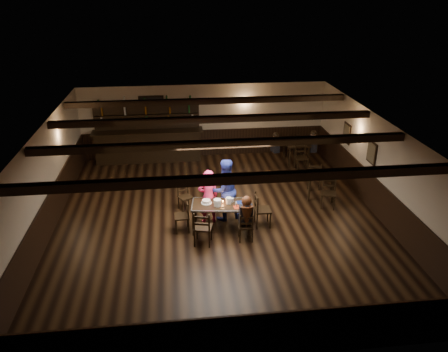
{
  "coord_description": "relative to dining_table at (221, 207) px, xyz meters",
  "views": [
    {
      "loc": [
        -1.11,
        -10.58,
        6.09
      ],
      "look_at": [
        0.17,
        0.2,
        1.23
      ],
      "focal_mm": 35.0,
      "sensor_mm": 36.0,
      "label": 1
    }
  ],
  "objects": [
    {
      "name": "chair_near_right",
      "position": [
        0.55,
        -0.66,
        -0.21
      ],
      "size": [
        0.39,
        0.37,
        0.79
      ],
      "color": "black",
      "rests_on": "ground"
    },
    {
      "name": "drink_glass",
      "position": [
        0.3,
        0.09,
        0.14
      ],
      "size": [
        0.07,
        0.07,
        0.11
      ],
      "primitive_type": "cylinder",
      "color": "silver",
      "rests_on": "dining_table"
    },
    {
      "name": "pepper_shaker",
      "position": [
        0.37,
        -0.17,
        0.12
      ],
      "size": [
        0.03,
        0.03,
        0.08
      ],
      "primitive_type": "cylinder",
      "color": "#A5A8AD",
      "rests_on": "dining_table"
    },
    {
      "name": "cake",
      "position": [
        -0.39,
        0.11,
        0.12
      ],
      "size": [
        0.28,
        0.28,
        0.09
      ],
      "color": "white",
      "rests_on": "dining_table"
    },
    {
      "name": "plate_stack_b",
      "position": [
        0.19,
        0.01,
        0.17
      ],
      "size": [
        0.15,
        0.15,
        0.17
      ],
      "primitive_type": "cylinder",
      "color": "white",
      "rests_on": "dining_table"
    },
    {
      "name": "menu_red",
      "position": [
        0.44,
        -0.21,
        0.08
      ],
      "size": [
        0.31,
        0.23,
        0.0
      ],
      "primitive_type": "cube",
      "rotation": [
        0.0,
        0.0,
        0.11
      ],
      "color": "maroon",
      "rests_on": "dining_table"
    },
    {
      "name": "man_blue",
      "position": [
        0.16,
        0.59,
        0.21
      ],
      "size": [
        1.01,
        0.88,
        1.77
      ],
      "primitive_type": "imported",
      "rotation": [
        0.0,
        0.0,
        3.42
      ],
      "color": "navy",
      "rests_on": "ground"
    },
    {
      "name": "dining_table",
      "position": [
        0.0,
        0.0,
        0.0
      ],
      "size": [
        1.65,
        0.98,
        0.75
      ],
      "color": "black",
      "rests_on": "ground"
    },
    {
      "name": "tea_light",
      "position": [
        0.05,
        0.07,
        0.11
      ],
      "size": [
        0.05,
        0.05,
        0.06
      ],
      "color": "#A5A8AD",
      "rests_on": "dining_table"
    },
    {
      "name": "back_table_b",
      "position": [
        3.22,
        4.36,
        -0.02
      ],
      "size": [
        0.87,
        0.87,
        0.75
      ],
      "color": "black",
      "rests_on": "ground"
    },
    {
      "name": "salt_shaker",
      "position": [
        0.37,
        -0.11,
        0.13
      ],
      "size": [
        0.04,
        0.04,
        0.1
      ],
      "primitive_type": "cylinder",
      "color": "silver",
      "rests_on": "dining_table"
    },
    {
      "name": "chair_end_right",
      "position": [
        1.04,
        0.07,
        -0.12
      ],
      "size": [
        0.43,
        0.45,
        0.94
      ],
      "color": "black",
      "rests_on": "ground"
    },
    {
      "name": "seated_person",
      "position": [
        0.55,
        -0.61,
        0.16
      ],
      "size": [
        0.34,
        0.5,
        0.82
      ],
      "color": "black",
      "rests_on": "ground"
    },
    {
      "name": "bg_patron_left",
      "position": [
        2.43,
        4.33,
        0.16
      ],
      "size": [
        0.28,
        0.39,
        0.72
      ],
      "color": "black",
      "rests_on": "ground"
    },
    {
      "name": "ground",
      "position": [
        -0.01,
        0.53,
        -0.67
      ],
      "size": [
        10.0,
        10.0,
        0.0
      ],
      "primitive_type": "plane",
      "color": "black",
      "rests_on": "ground"
    },
    {
      "name": "chair_near_left",
      "position": [
        -0.56,
        -0.72,
        -0.12
      ],
      "size": [
        0.52,
        0.51,
        0.94
      ],
      "color": "black",
      "rests_on": "ground"
    },
    {
      "name": "menu_blue",
      "position": [
        0.55,
        0.04,
        0.08
      ],
      "size": [
        0.28,
        0.2,
        0.0
      ],
      "primitive_type": "cube",
      "rotation": [
        0.0,
        0.0,
        0.03
      ],
      "color": "#0F1B4F",
      "rests_on": "dining_table"
    },
    {
      "name": "woman_pink",
      "position": [
        -0.31,
        0.44,
        0.1
      ],
      "size": [
        0.62,
        0.46,
        1.55
      ],
      "primitive_type": "imported",
      "rotation": [
        0.0,
        0.0,
        3.31
      ],
      "color": "#FE2C8A",
      "rests_on": "ground"
    },
    {
      "name": "chair_far_pushed",
      "position": [
        -0.94,
        1.28,
        -0.21
      ],
      "size": [
        0.48,
        0.48,
        0.79
      ],
      "color": "black",
      "rests_on": "ground"
    },
    {
      "name": "plate_stack_a",
      "position": [
        -0.11,
        -0.08,
        0.17
      ],
      "size": [
        0.19,
        0.19,
        0.18
      ],
      "primitive_type": "cylinder",
      "color": "white",
      "rests_on": "dining_table"
    },
    {
      "name": "bar_counter",
      "position": [
        -2.1,
        5.25,
        0.06
      ],
      "size": [
        3.97,
        0.7,
        2.2
      ],
      "color": "black",
      "rests_on": "ground"
    },
    {
      "name": "chair_end_left",
      "position": [
        -0.97,
        0.05,
        -0.17
      ],
      "size": [
        0.4,
        0.42,
        0.85
      ],
      "color": "black",
      "rests_on": "ground"
    },
    {
      "name": "back_table_a",
      "position": [
        3.24,
        1.54,
        -0.02
      ],
      "size": [
        1.05,
        1.05,
        0.75
      ],
      "color": "black",
      "rests_on": "ground"
    },
    {
      "name": "room_shell",
      "position": [
        -0.01,
        0.57,
        1.07
      ],
      "size": [
        9.02,
        10.02,
        2.71
      ],
      "color": "#BEB19D",
      "rests_on": "ground"
    },
    {
      "name": "bg_patron_right",
      "position": [
        3.77,
        4.23,
        0.19
      ],
      "size": [
        0.23,
        0.38,
        0.78
      ],
      "color": "black",
      "rests_on": "ground"
    }
  ]
}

